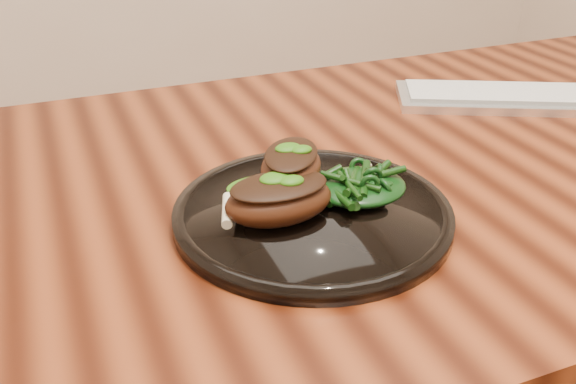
{
  "coord_description": "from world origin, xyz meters",
  "views": [
    {
      "loc": [
        -0.39,
        -0.67,
        1.12
      ],
      "look_at": [
        -0.15,
        -0.09,
        0.78
      ],
      "focal_mm": 40.0,
      "sensor_mm": 36.0,
      "label": 1
    }
  ],
  "objects_px": {
    "plate": "(312,213)",
    "lamb_chop_front": "(278,198)",
    "desk": "(365,215)",
    "keyboard": "(527,97)",
    "greens_heap": "(360,181)"
  },
  "relations": [
    {
      "from": "plate",
      "to": "lamb_chop_front",
      "type": "distance_m",
      "value": 0.06
    },
    {
      "from": "desk",
      "to": "lamb_chop_front",
      "type": "distance_m",
      "value": 0.25
    },
    {
      "from": "plate",
      "to": "keyboard",
      "type": "relative_size",
      "value": 0.73
    },
    {
      "from": "greens_heap",
      "to": "lamb_chop_front",
      "type": "bearing_deg",
      "value": -171.22
    },
    {
      "from": "lamb_chop_front",
      "to": "greens_heap",
      "type": "distance_m",
      "value": 0.11
    },
    {
      "from": "desk",
      "to": "lamb_chop_front",
      "type": "height_order",
      "value": "lamb_chop_front"
    },
    {
      "from": "lamb_chop_front",
      "to": "keyboard",
      "type": "bearing_deg",
      "value": 23.24
    },
    {
      "from": "keyboard",
      "to": "lamb_chop_front",
      "type": "bearing_deg",
      "value": -156.76
    },
    {
      "from": "plate",
      "to": "keyboard",
      "type": "xyz_separation_m",
      "value": [
        0.48,
        0.21,
        -0.0
      ]
    },
    {
      "from": "lamb_chop_front",
      "to": "greens_heap",
      "type": "bearing_deg",
      "value": 8.78
    },
    {
      "from": "lamb_chop_front",
      "to": "keyboard",
      "type": "relative_size",
      "value": 0.3
    },
    {
      "from": "desk",
      "to": "lamb_chop_front",
      "type": "bearing_deg",
      "value": -144.99
    },
    {
      "from": "lamb_chop_front",
      "to": "keyboard",
      "type": "xyz_separation_m",
      "value": [
        0.52,
        0.22,
        -0.03
      ]
    },
    {
      "from": "plate",
      "to": "keyboard",
      "type": "height_order",
      "value": "keyboard"
    },
    {
      "from": "lamb_chop_front",
      "to": "keyboard",
      "type": "distance_m",
      "value": 0.57
    }
  ]
}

